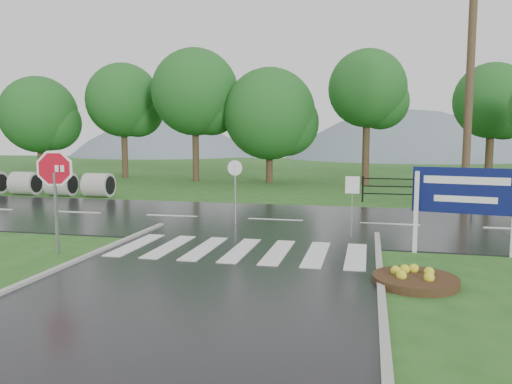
# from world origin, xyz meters

# --- Properties ---
(ground) EXTENTS (120.00, 120.00, 0.00)m
(ground) POSITION_xyz_m (0.00, 0.00, 0.00)
(ground) COLOR #26591D
(ground) RESTS_ON ground
(main_road) EXTENTS (90.00, 8.00, 0.04)m
(main_road) POSITION_xyz_m (0.00, 10.00, 0.00)
(main_road) COLOR black
(main_road) RESTS_ON ground
(crosswalk) EXTENTS (6.50, 2.80, 0.02)m
(crosswalk) POSITION_xyz_m (0.00, 5.00, 0.06)
(crosswalk) COLOR silver
(crosswalk) RESTS_ON ground
(fence_west) EXTENTS (9.58, 0.08, 1.20)m
(fence_west) POSITION_xyz_m (7.75, 16.00, 0.72)
(fence_west) COLOR black
(fence_west) RESTS_ON ground
(hills) EXTENTS (102.00, 48.00, 48.00)m
(hills) POSITION_xyz_m (3.49, 65.00, -15.54)
(hills) COLOR slate
(hills) RESTS_ON ground
(treeline) EXTENTS (83.20, 5.20, 10.00)m
(treeline) POSITION_xyz_m (1.00, 24.00, 0.00)
(treeline) COLOR #1A531D
(treeline) RESTS_ON ground
(culvert_pipes) EXTENTS (9.70, 1.20, 1.20)m
(culvert_pipes) POSITION_xyz_m (-14.17, 15.00, 0.60)
(culvert_pipes) COLOR #9E9B93
(culvert_pipes) RESTS_ON ground
(stop_sign) EXTENTS (1.24, 0.33, 2.87)m
(stop_sign) POSITION_xyz_m (-4.63, 3.81, 1.98)
(stop_sign) COLOR #939399
(stop_sign) RESTS_ON ground
(estate_billboard) EXTENTS (2.55, 0.54, 2.26)m
(estate_billboard) POSITION_xyz_m (5.68, 6.01, 1.55)
(estate_billboard) COLOR silver
(estate_billboard) RESTS_ON ground
(flower_bed) EXTENTS (1.75, 1.75, 0.35)m
(flower_bed) POSITION_xyz_m (4.25, 3.02, 0.13)
(flower_bed) COLOR #332111
(flower_bed) RESTS_ON ground
(reg_sign_small) EXTENTS (0.42, 0.05, 1.87)m
(reg_sign_small) POSITION_xyz_m (2.80, 7.43, 1.35)
(reg_sign_small) COLOR #939399
(reg_sign_small) RESTS_ON ground
(reg_sign_round) EXTENTS (0.52, 0.07, 2.24)m
(reg_sign_round) POSITION_xyz_m (-1.18, 8.82, 1.42)
(reg_sign_round) COLOR #939399
(reg_sign_round) RESTS_ON ground
(utility_pole_east) EXTENTS (1.76, 0.55, 10.05)m
(utility_pole_east) POSITION_xyz_m (7.34, 15.50, 5.11)
(utility_pole_east) COLOR #473523
(utility_pole_east) RESTS_ON ground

